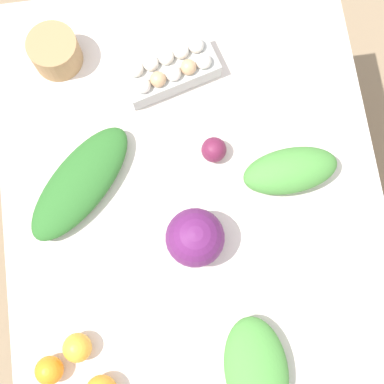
{
  "coord_description": "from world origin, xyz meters",
  "views": [
    {
      "loc": [
        -0.3,
        0.04,
        2.15
      ],
      "look_at": [
        0.0,
        0.0,
        0.75
      ],
      "focal_mm": 50.0,
      "sensor_mm": 36.0,
      "label": 1
    }
  ],
  "objects_px": {
    "greens_bunch_dandelion": "(290,171)",
    "paper_bag": "(55,52)",
    "greens_bunch_beet_tops": "(256,370)",
    "greens_bunch_scallion": "(80,183)",
    "cabbage_purple": "(195,238)",
    "egg_carton": "(170,70)",
    "beet_root": "(214,150)",
    "orange_1": "(77,348)",
    "orange_0": "(49,370)"
  },
  "relations": [
    {
      "from": "paper_bag",
      "to": "greens_bunch_scallion",
      "type": "distance_m",
      "value": 0.38
    },
    {
      "from": "egg_carton",
      "to": "greens_bunch_beet_tops",
      "type": "height_order",
      "value": "egg_carton"
    },
    {
      "from": "egg_carton",
      "to": "orange_0",
      "type": "height_order",
      "value": "egg_carton"
    },
    {
      "from": "cabbage_purple",
      "to": "greens_bunch_beet_tops",
      "type": "distance_m",
      "value": 0.36
    },
    {
      "from": "egg_carton",
      "to": "paper_bag",
      "type": "distance_m",
      "value": 0.32
    },
    {
      "from": "greens_bunch_dandelion",
      "to": "orange_1",
      "type": "height_order",
      "value": "greens_bunch_dandelion"
    },
    {
      "from": "paper_bag",
      "to": "orange_0",
      "type": "xyz_separation_m",
      "value": [
        -0.84,
        0.09,
        -0.01
      ]
    },
    {
      "from": "cabbage_purple",
      "to": "egg_carton",
      "type": "bearing_deg",
      "value": 0.42
    },
    {
      "from": "beet_root",
      "to": "orange_1",
      "type": "bearing_deg",
      "value": 138.27
    },
    {
      "from": "greens_bunch_dandelion",
      "to": "paper_bag",
      "type": "bearing_deg",
      "value": 54.04
    },
    {
      "from": "egg_carton",
      "to": "greens_bunch_dandelion",
      "type": "height_order",
      "value": "greens_bunch_dandelion"
    },
    {
      "from": "cabbage_purple",
      "to": "orange_0",
      "type": "distance_m",
      "value": 0.49
    },
    {
      "from": "beet_root",
      "to": "orange_1",
      "type": "height_order",
      "value": "orange_1"
    },
    {
      "from": "egg_carton",
      "to": "greens_bunch_beet_tops",
      "type": "bearing_deg",
      "value": -98.0
    },
    {
      "from": "cabbage_purple",
      "to": "greens_bunch_scallion",
      "type": "bearing_deg",
      "value": 55.72
    },
    {
      "from": "orange_0",
      "to": "orange_1",
      "type": "bearing_deg",
      "value": -59.04
    },
    {
      "from": "egg_carton",
      "to": "greens_bunch_scallion",
      "type": "xyz_separation_m",
      "value": [
        -0.29,
        0.28,
        -0.01
      ]
    },
    {
      "from": "orange_1",
      "to": "orange_0",
      "type": "bearing_deg",
      "value": 120.96
    },
    {
      "from": "paper_bag",
      "to": "greens_bunch_beet_tops",
      "type": "height_order",
      "value": "paper_bag"
    },
    {
      "from": "paper_bag",
      "to": "orange_1",
      "type": "relative_size",
      "value": 1.9
    },
    {
      "from": "greens_bunch_beet_tops",
      "to": "greens_bunch_dandelion",
      "type": "xyz_separation_m",
      "value": [
        0.48,
        -0.17,
        0.01
      ]
    },
    {
      "from": "cabbage_purple",
      "to": "greens_bunch_beet_tops",
      "type": "xyz_separation_m",
      "value": [
        -0.34,
        -0.1,
        -0.03
      ]
    },
    {
      "from": "orange_1",
      "to": "cabbage_purple",
      "type": "bearing_deg",
      "value": -55.25
    },
    {
      "from": "egg_carton",
      "to": "orange_0",
      "type": "distance_m",
      "value": 0.85
    },
    {
      "from": "greens_bunch_beet_tops",
      "to": "orange_0",
      "type": "relative_size",
      "value": 3.64
    },
    {
      "from": "paper_bag",
      "to": "beet_root",
      "type": "height_order",
      "value": "paper_bag"
    },
    {
      "from": "greens_bunch_beet_tops",
      "to": "orange_0",
      "type": "height_order",
      "value": "greens_bunch_beet_tops"
    },
    {
      "from": "greens_bunch_beet_tops",
      "to": "greens_bunch_scallion",
      "type": "bearing_deg",
      "value": 35.97
    },
    {
      "from": "greens_bunch_dandelion",
      "to": "orange_0",
      "type": "relative_size",
      "value": 3.58
    },
    {
      "from": "egg_carton",
      "to": "beet_root",
      "type": "bearing_deg",
      "value": -85.63
    },
    {
      "from": "greens_bunch_scallion",
      "to": "greens_bunch_dandelion",
      "type": "bearing_deg",
      "value": -94.74
    },
    {
      "from": "greens_bunch_beet_tops",
      "to": "greens_bunch_dandelion",
      "type": "relative_size",
      "value": 1.02
    },
    {
      "from": "greens_bunch_beet_tops",
      "to": "orange_0",
      "type": "bearing_deg",
      "value": 82.32
    },
    {
      "from": "cabbage_purple",
      "to": "egg_carton",
      "type": "xyz_separation_m",
      "value": [
        0.48,
        0.0,
        -0.03
      ]
    },
    {
      "from": "greens_bunch_beet_tops",
      "to": "orange_0",
      "type": "xyz_separation_m",
      "value": [
        0.07,
        0.51,
        -0.01
      ]
    },
    {
      "from": "greens_bunch_beet_tops",
      "to": "greens_bunch_scallion",
      "type": "distance_m",
      "value": 0.66
    },
    {
      "from": "greens_bunch_beet_tops",
      "to": "greens_bunch_dandelion",
      "type": "distance_m",
      "value": 0.51
    },
    {
      "from": "orange_0",
      "to": "greens_bunch_beet_tops",
      "type": "bearing_deg",
      "value": -97.68
    },
    {
      "from": "cabbage_purple",
      "to": "paper_bag",
      "type": "height_order",
      "value": "cabbage_purple"
    },
    {
      "from": "egg_carton",
      "to": "paper_bag",
      "type": "xyz_separation_m",
      "value": [
        0.1,
        0.31,
        0.0
      ]
    },
    {
      "from": "egg_carton",
      "to": "beet_root",
      "type": "distance_m",
      "value": 0.26
    },
    {
      "from": "greens_bunch_dandelion",
      "to": "orange_0",
      "type": "xyz_separation_m",
      "value": [
        -0.42,
        0.68,
        -0.01
      ]
    },
    {
      "from": "paper_bag",
      "to": "greens_bunch_beet_tops",
      "type": "xyz_separation_m",
      "value": [
        -0.91,
        -0.42,
        -0.0
      ]
    },
    {
      "from": "paper_bag",
      "to": "beet_root",
      "type": "bearing_deg",
      "value": -130.35
    },
    {
      "from": "cabbage_purple",
      "to": "orange_1",
      "type": "xyz_separation_m",
      "value": [
        -0.23,
        0.33,
        -0.04
      ]
    },
    {
      "from": "greens_bunch_scallion",
      "to": "orange_0",
      "type": "xyz_separation_m",
      "value": [
        -0.46,
        0.12,
        -0.0
      ]
    },
    {
      "from": "egg_carton",
      "to": "beet_root",
      "type": "relative_size",
      "value": 4.13
    },
    {
      "from": "beet_root",
      "to": "orange_0",
      "type": "bearing_deg",
      "value": 136.17
    },
    {
      "from": "greens_bunch_beet_tops",
      "to": "greens_bunch_dandelion",
      "type": "bearing_deg",
      "value": -19.37
    },
    {
      "from": "beet_root",
      "to": "orange_0",
      "type": "xyz_separation_m",
      "value": [
        -0.51,
        0.48,
        0.0
      ]
    }
  ]
}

